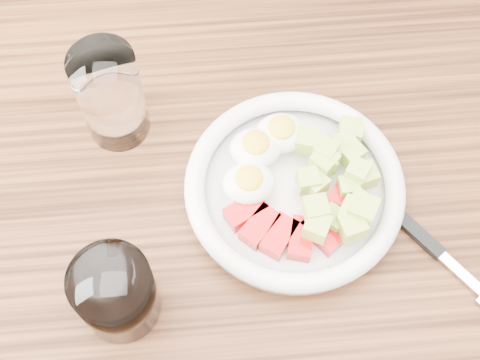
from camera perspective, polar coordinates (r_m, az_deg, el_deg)
name	(u,v)px	position (r m, az deg, el deg)	size (l,w,h in m)	color
ground	(245,345)	(1.49, 0.43, -13.93)	(4.00, 4.00, 0.00)	brown
dining_table	(249,232)	(0.84, 0.74, -4.45)	(1.50, 0.90, 0.77)	brown
bowl	(295,186)	(0.73, 4.72, -0.53)	(0.24, 0.24, 0.06)	white
fork	(425,241)	(0.75, 15.52, -5.00)	(0.15, 0.18, 0.01)	black
water_glass	(111,96)	(0.75, -10.97, 7.07)	(0.07, 0.07, 0.13)	white
coffee_glass	(116,293)	(0.68, -10.52, -9.50)	(0.08, 0.08, 0.09)	white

